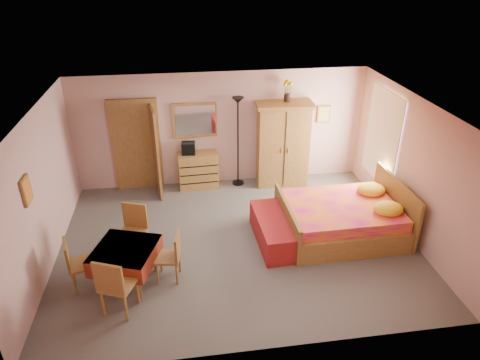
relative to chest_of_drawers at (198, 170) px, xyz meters
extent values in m
plane|color=#635E57|center=(0.58, -2.28, -0.42)|extent=(6.50, 6.50, 0.00)
plane|color=brown|center=(0.58, -2.28, 2.18)|extent=(6.50, 6.50, 0.00)
cube|color=#C6978F|center=(0.58, 0.22, 0.88)|extent=(6.50, 0.10, 2.60)
cube|color=#C6978F|center=(0.58, -4.78, 0.88)|extent=(6.50, 0.10, 2.60)
cube|color=#C6978F|center=(-2.67, -2.28, 0.88)|extent=(0.10, 5.00, 2.60)
cube|color=#C6978F|center=(3.83, -2.28, 0.88)|extent=(0.10, 5.00, 2.60)
cube|color=#9E6B35|center=(-1.32, 0.19, 0.61)|extent=(1.06, 0.12, 2.15)
cube|color=white|center=(3.79, -1.08, 1.03)|extent=(0.08, 1.40, 1.95)
cube|color=orange|center=(-2.64, -2.88, 1.28)|extent=(0.04, 0.32, 0.42)
cube|color=#D8BF59|center=(2.93, 0.19, 1.13)|extent=(0.30, 0.04, 0.40)
cube|color=#A97939|center=(0.00, 0.00, 0.00)|extent=(0.90, 0.48, 0.84)
cube|color=white|center=(0.00, 0.21, 1.13)|extent=(1.02, 0.11, 0.80)
cube|color=black|center=(-0.19, 0.01, 0.56)|extent=(0.31, 0.24, 0.28)
cube|color=black|center=(0.92, 0.01, 0.62)|extent=(0.35, 0.35, 2.08)
cube|color=#A77838|center=(1.93, -0.09, 0.56)|extent=(1.28, 0.71, 1.95)
cube|color=yellow|center=(1.99, 0.00, 1.77)|extent=(0.20, 0.20, 0.47)
cube|color=#D81572|center=(2.58, -2.27, 0.10)|extent=(2.26, 1.79, 1.04)
cube|color=maroon|center=(1.22, -2.37, -0.17)|extent=(0.61, 1.51, 0.50)
cube|color=maroon|center=(-1.34, -3.11, -0.08)|extent=(1.17, 1.17, 0.68)
cube|color=#A57438|center=(-1.39, -3.74, 0.09)|extent=(0.60, 0.60, 1.01)
cube|color=#8F5E30|center=(-1.29, -2.45, 0.07)|extent=(0.57, 0.57, 0.98)
cube|color=#AB733A|center=(-2.02, -3.11, 0.03)|extent=(0.50, 0.50, 0.90)
cube|color=#A86E39|center=(-0.68, -3.11, 0.01)|extent=(0.45, 0.45, 0.86)
camera|label=1|loc=(-0.31, -8.78, 4.36)|focal=32.00mm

